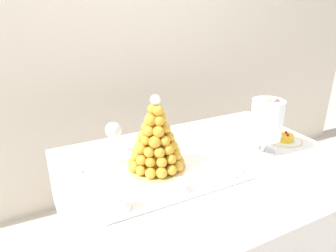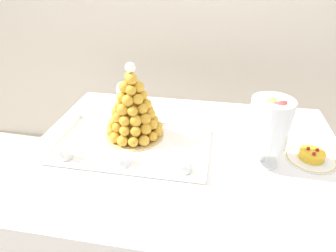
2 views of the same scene
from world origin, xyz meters
The scene contains 9 objects.
buffet_table centered at (0.00, 0.00, 0.68)m, with size 1.29×0.97×0.78m.
serving_tray centered at (-0.23, -0.01, 0.79)m, with size 0.64×0.37×0.02m.
croquembouche centered at (-0.23, 0.06, 0.92)m, with size 0.25×0.25×0.33m.
dessert_cup_left centered at (-0.46, -0.14, 0.81)m, with size 0.05×0.05×0.05m.
dessert_cup_mid_left centered at (-0.22, -0.14, 0.81)m, with size 0.06×0.06×0.05m.
dessert_cup_centre centered at (0.01, -0.14, 0.82)m, with size 0.06×0.06×0.06m.
macaron_goblet centered at (0.30, -0.02, 0.95)m, with size 0.15×0.15×0.28m.
fruit_tart_plate centered at (0.49, 0.02, 0.79)m, with size 0.19×0.19×0.05m.
wine_glass centered at (-0.35, 0.29, 0.90)m, with size 0.08×0.08×0.16m.
Camera 2 is at (0.10, -0.96, 1.46)m, focal length 30.46 mm.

